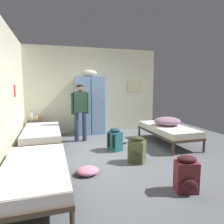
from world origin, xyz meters
name	(u,v)px	position (x,y,z in m)	size (l,w,h in m)	color
ground_plane	(115,154)	(0.00, 0.00, 0.00)	(7.83, 7.83, 0.00)	slate
room_backdrop	(60,92)	(-1.15, 1.19, 1.41)	(4.48, 4.95, 2.81)	beige
locker_bank	(90,104)	(-0.17, 2.17, 0.97)	(0.90, 0.55, 2.07)	#7A9ECC
shelf_unit	(35,126)	(-1.88, 2.18, 0.35)	(0.38, 0.30, 0.57)	brown
bed_left_front	(35,171)	(-1.63, -1.42, 0.38)	(0.90, 1.90, 0.49)	#473828
bed_right	(167,130)	(1.63, 0.42, 0.38)	(0.90, 1.90, 0.49)	#473828
bed_left_rear	(42,133)	(-1.63, 1.03, 0.38)	(0.90, 1.90, 0.49)	#473828
bedding_heap	(167,121)	(1.65, 0.48, 0.61)	(0.73, 0.64, 0.23)	gray
person_traveler	(80,107)	(-0.60, 1.33, 0.97)	(0.51, 0.22, 1.61)	#2D334C
water_bottle	(31,115)	(-1.96, 2.20, 0.68)	(0.07, 0.07, 0.24)	#B2DBEA
lotion_bottle	(37,117)	(-1.81, 2.14, 0.64)	(0.05, 0.05, 0.15)	beige
backpack_maroon	(186,175)	(0.51, -1.91, 0.26)	(0.38, 0.39, 0.55)	maroon
backpack_olive	(137,150)	(0.27, -0.62, 0.26)	(0.42, 0.42, 0.55)	#566038
backpack_teal	(115,140)	(0.09, 0.27, 0.26)	(0.40, 0.39, 0.55)	#23666B
clothes_pile_pink	(88,171)	(-0.80, -0.91, 0.07)	(0.41, 0.37, 0.14)	pink
clothes_pile_grey	(119,141)	(0.39, 0.84, 0.05)	(0.48, 0.36, 0.10)	slate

